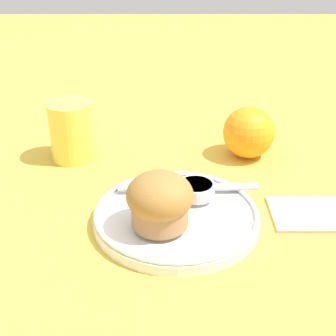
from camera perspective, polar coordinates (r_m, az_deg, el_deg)
ground_plane at (r=0.64m, az=2.58°, el=-5.73°), size 3.00×3.00×0.00m
plate at (r=0.62m, az=1.06°, el=-5.86°), size 0.22×0.22×0.02m
muffin at (r=0.57m, az=-0.97°, el=-3.99°), size 0.08×0.08×0.07m
cream_ramekin at (r=0.64m, az=3.46°, el=-2.54°), size 0.05×0.05×0.02m
berry_pair at (r=0.63m, az=0.98°, el=-2.89°), size 0.03×0.01×0.01m
butter_knife at (r=0.66m, az=2.69°, el=-2.34°), size 0.20×0.02×0.00m
orange_fruit at (r=0.78m, az=9.85°, el=4.29°), size 0.09×0.09×0.09m
juice_glass at (r=0.78m, az=-11.59°, el=4.42°), size 0.07×0.07×0.10m
folded_napkin at (r=0.67m, az=19.03°, el=-5.24°), size 0.15×0.08×0.01m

